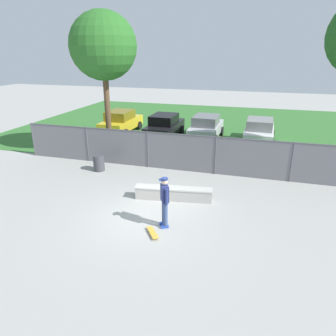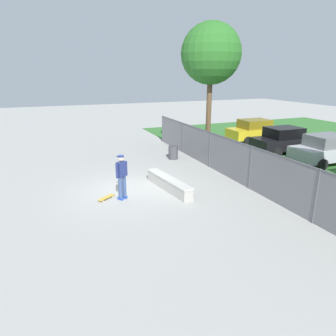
{
  "view_description": "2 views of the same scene",
  "coord_description": "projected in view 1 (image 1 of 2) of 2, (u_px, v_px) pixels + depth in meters",
  "views": [
    {
      "loc": [
        3.61,
        -9.56,
        5.82
      ],
      "look_at": [
        0.24,
        2.02,
        1.27
      ],
      "focal_mm": 33.49,
      "sensor_mm": 36.0,
      "label": 1
    },
    {
      "loc": [
        12.01,
        -2.96,
        4.86
      ],
      "look_at": [
        0.68,
        1.68,
        1.05
      ],
      "focal_mm": 32.23,
      "sensor_mm": 36.0,
      "label": 2
    }
  ],
  "objects": [
    {
      "name": "skateboarder",
      "position": [
        165.0,
        200.0,
        10.69
      ],
      "size": [
        0.41,
        0.53,
        1.84
      ],
      "color": "#2647A5",
      "rests_on": "ground"
    },
    {
      "name": "tree_near_left",
      "position": [
        103.0,
        47.0,
        16.68
      ],
      "size": [
        3.61,
        3.61,
        7.84
      ],
      "color": "brown",
      "rests_on": "ground"
    },
    {
      "name": "car_black",
      "position": [
        164.0,
        126.0,
        21.96
      ],
      "size": [
        2.09,
        4.24,
        1.66
      ],
      "color": "black",
      "rests_on": "ground"
    },
    {
      "name": "grass_strip",
      "position": [
        211.0,
        127.0,
        25.44
      ],
      "size": [
        29.65,
        20.0,
        0.02
      ],
      "primitive_type": "cube",
      "color": "#336B2D",
      "rests_on": "ground"
    },
    {
      "name": "chainlink_fence",
      "position": [
        181.0,
        151.0,
        15.82
      ],
      "size": [
        17.72,
        0.07,
        1.94
      ],
      "color": "#4C4C51",
      "rests_on": "ground"
    },
    {
      "name": "concrete_ledge",
      "position": [
        173.0,
        193.0,
        12.94
      ],
      "size": [
        3.22,
        0.93,
        0.54
      ],
      "color": "#A8A59E",
      "rests_on": "ground"
    },
    {
      "name": "skateboard",
      "position": [
        153.0,
        233.0,
        10.53
      ],
      "size": [
        0.63,
        0.77,
        0.09
      ],
      "color": "gold",
      "rests_on": "ground"
    },
    {
      "name": "trash_bin",
      "position": [
        99.0,
        163.0,
        16.03
      ],
      "size": [
        0.56,
        0.56,
        0.81
      ],
      "primitive_type": "cylinder",
      "color": "#3F3F44",
      "rests_on": "ground"
    },
    {
      "name": "car_silver",
      "position": [
        206.0,
        127.0,
        21.61
      ],
      "size": [
        2.09,
        4.24,
        1.66
      ],
      "color": "#B7BABF",
      "rests_on": "ground"
    },
    {
      "name": "car_white",
      "position": [
        259.0,
        131.0,
        20.57
      ],
      "size": [
        2.09,
        4.24,
        1.66
      ],
      "color": "silver",
      "rests_on": "ground"
    },
    {
      "name": "ground_plane",
      "position": [
        147.0,
        218.0,
        11.59
      ],
      "size": [
        80.0,
        80.0,
        0.0
      ],
      "primitive_type": "plane",
      "color": "#9E9E99"
    },
    {
      "name": "car_yellow",
      "position": [
        121.0,
        122.0,
        23.3
      ],
      "size": [
        2.09,
        4.24,
        1.66
      ],
      "color": "gold",
      "rests_on": "ground"
    }
  ]
}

